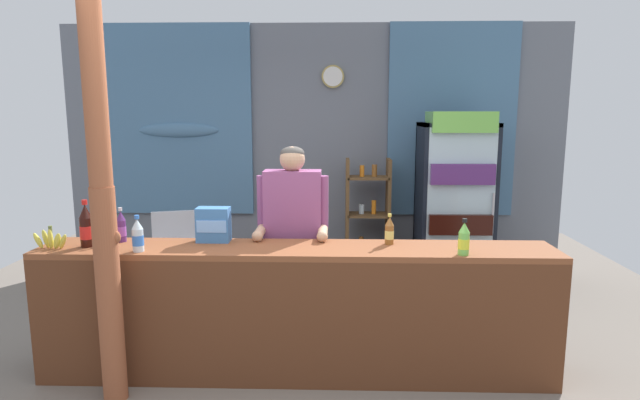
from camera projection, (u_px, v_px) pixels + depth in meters
ground_plane at (306, 330)px, 4.45m from camera, size 7.46×7.46×0.00m
back_wall_curtained at (313, 148)px, 5.90m from camera, size 5.57×0.22×2.79m
stall_counter at (296, 303)px, 3.54m from camera, size 3.54×0.47×0.92m
timber_post at (102, 196)px, 3.18m from camera, size 0.17×0.15×2.78m
drink_fridge at (455, 194)px, 5.31m from camera, size 0.73×0.62×1.84m
bottle_shelf_rack at (367, 219)px, 5.65m from camera, size 0.48×0.28×1.35m
plastic_lawn_chair at (174, 250)px, 5.16m from camera, size 0.55×0.55×0.86m
shopkeeper at (293, 223)px, 3.98m from camera, size 0.54×0.42×1.59m
soda_bottle_cola at (86, 227)px, 3.57m from camera, size 0.09×0.09×0.33m
soda_bottle_water at (138, 236)px, 3.45m from camera, size 0.08×0.08×0.25m
soda_bottle_iced_tea at (389, 231)px, 3.65m from camera, size 0.06×0.06×0.22m
soda_bottle_grape_soda at (121, 227)px, 3.71m from camera, size 0.07×0.07×0.25m
soda_bottle_lime_soda at (464, 240)px, 3.37m from camera, size 0.07×0.07×0.24m
snack_box_biscuit at (213, 225)px, 3.71m from camera, size 0.23×0.13×0.25m
banana_bunch at (51, 240)px, 3.54m from camera, size 0.26×0.07×0.16m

